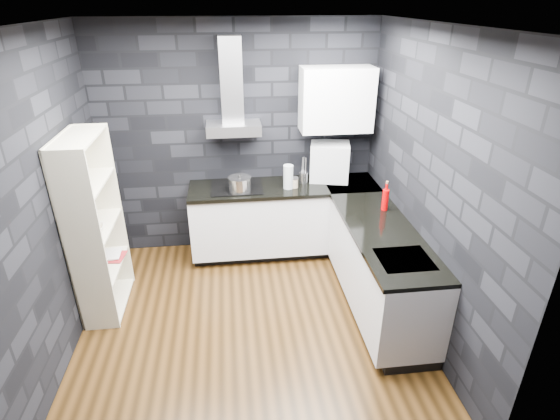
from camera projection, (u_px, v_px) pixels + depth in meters
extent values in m
plane|color=#412810|center=(250.00, 324.00, 4.27)|extent=(3.20, 3.20, 0.00)
plane|color=white|center=(239.00, 24.00, 3.08)|extent=(3.20, 3.20, 0.00)
cube|color=black|center=(238.00, 141.00, 5.12)|extent=(3.20, 0.05, 2.70)
cube|color=black|center=(261.00, 329.00, 2.22)|extent=(3.20, 0.05, 2.70)
cube|color=black|center=(43.00, 208.00, 3.50)|extent=(0.05, 3.20, 2.70)
cube|color=black|center=(429.00, 189.00, 3.85)|extent=(0.05, 3.20, 2.70)
cube|color=black|center=(283.00, 246.00, 5.49)|extent=(2.18, 0.50, 0.10)
cube|color=black|center=(380.00, 303.00, 4.48)|extent=(0.50, 1.78, 0.10)
cube|color=silver|center=(284.00, 217.00, 5.27)|extent=(2.20, 0.60, 0.76)
cube|color=silver|center=(380.00, 268.00, 4.29)|extent=(0.60, 1.80, 0.76)
cube|color=black|center=(284.00, 187.00, 5.09)|extent=(2.20, 0.62, 0.04)
cube|color=black|center=(383.00, 232.00, 4.11)|extent=(0.62, 1.80, 0.04)
cube|color=black|center=(351.00, 184.00, 5.18)|extent=(0.62, 0.62, 0.04)
cube|color=#B4B4B9|center=(234.00, 128.00, 4.85)|extent=(0.60, 0.34, 0.12)
cube|color=#B4B4B9|center=(231.00, 80.00, 4.69)|extent=(0.24, 0.20, 0.90)
cube|color=white|center=(336.00, 100.00, 4.84)|extent=(0.80, 0.35, 0.70)
cube|color=black|center=(237.00, 187.00, 5.02)|extent=(0.58, 0.50, 0.01)
cube|color=#B4B4B9|center=(404.00, 259.00, 3.66)|extent=(0.44, 0.40, 0.01)
cylinder|color=silver|center=(240.00, 185.00, 4.88)|extent=(0.25, 0.25, 0.15)
cylinder|color=silver|center=(288.00, 177.00, 4.95)|extent=(0.12, 0.12, 0.28)
cylinder|color=tan|center=(294.00, 183.00, 5.01)|extent=(0.10, 0.10, 0.11)
cylinder|color=silver|center=(303.00, 178.00, 5.12)|extent=(0.13, 0.13, 0.13)
cube|color=silver|center=(329.00, 162.00, 5.15)|extent=(0.51, 0.44, 0.45)
cylinder|color=#B90003|center=(385.00, 200.00, 4.45)|extent=(0.09, 0.09, 0.22)
cube|color=beige|center=(95.00, 227.00, 4.16)|extent=(0.52, 0.86, 1.80)
imported|color=silver|center=(92.00, 229.00, 4.05)|extent=(0.23, 0.23, 0.05)
imported|color=maroon|center=(105.00, 248.00, 4.44)|extent=(0.18, 0.05, 0.24)
imported|color=#B2B2B2|center=(101.00, 246.00, 4.45)|extent=(0.17, 0.03, 0.24)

